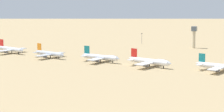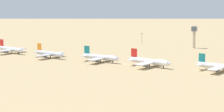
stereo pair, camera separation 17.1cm
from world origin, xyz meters
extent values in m
plane|color=tan|center=(0.00, 0.00, 0.00)|extent=(4000.00, 4000.00, 0.00)
cylinder|color=silver|center=(-128.82, 8.49, 4.30)|extent=(32.91, 10.97, 4.10)
cone|color=silver|center=(-111.40, 4.70, 4.30)|extent=(3.83, 4.46, 3.89)
cone|color=silver|center=(-146.24, 12.28, 4.92)|extent=(4.74, 4.27, 3.48)
cube|color=red|center=(-142.84, 11.54, 9.68)|extent=(5.31, 1.63, 6.66)
cube|color=silver|center=(-141.97, 15.54, 4.71)|extent=(4.68, 7.50, 0.37)
cube|color=silver|center=(-127.82, 8.27, 3.69)|extent=(13.78, 33.52, 0.57)
cylinder|color=slate|center=(-125.19, 15.56, 2.25)|extent=(4.08, 2.99, 2.25)
cylinder|color=slate|center=(-128.45, 0.54, 2.25)|extent=(4.08, 2.99, 2.25)
cylinder|color=black|center=(-116.65, 5.84, 1.13)|extent=(0.72, 0.72, 2.25)
cylinder|color=black|center=(-129.80, 11.22, 1.13)|extent=(0.72, 0.72, 2.25)
cylinder|color=black|center=(-130.85, 6.41, 1.13)|extent=(0.72, 0.72, 2.25)
cylinder|color=silver|center=(-76.68, 0.62, 4.16)|extent=(31.82, 10.43, 3.96)
cone|color=silver|center=(-59.82, -2.95, 4.16)|extent=(3.68, 4.30, 3.76)
cone|color=silver|center=(-93.54, 4.18, 4.75)|extent=(4.57, 4.11, 3.37)
cube|color=orange|center=(-90.24, 3.48, 9.36)|extent=(5.14, 1.55, 6.44)
cube|color=silver|center=(-89.42, 7.36, 4.55)|extent=(4.49, 7.24, 0.36)
cube|color=silver|center=(-91.06, -0.39, 4.55)|extent=(4.49, 7.24, 0.36)
cube|color=silver|center=(-75.71, 0.41, 3.56)|extent=(13.14, 32.39, 0.55)
cylinder|color=slate|center=(-73.21, 7.47, 2.18)|extent=(3.94, 2.87, 2.18)
cylinder|color=slate|center=(-76.28, -7.06, 2.18)|extent=(3.94, 2.87, 2.18)
cylinder|color=black|center=(-64.90, -1.88, 1.09)|extent=(0.69, 0.69, 2.18)
cylinder|color=black|center=(-77.64, 3.25, 1.09)|extent=(0.69, 0.69, 2.18)
cylinder|color=black|center=(-78.62, -1.40, 1.09)|extent=(0.69, 0.69, 2.18)
cylinder|color=silver|center=(-23.83, 1.07, 4.37)|extent=(33.52, 7.82, 4.16)
cone|color=silver|center=(-5.85, -0.93, 4.37)|extent=(3.54, 4.27, 3.95)
cone|color=silver|center=(-41.80, 3.08, 4.99)|extent=(4.52, 3.97, 3.53)
cube|color=#14727A|center=(-38.29, 2.69, 9.82)|extent=(5.43, 1.12, 6.76)
cube|color=silver|center=(-37.83, 6.82, 4.78)|extent=(4.09, 7.39, 0.37)
cube|color=silver|center=(-38.75, -1.45, 4.78)|extent=(4.09, 7.39, 0.37)
cube|color=silver|center=(-22.79, 0.96, 3.74)|extent=(10.71, 33.85, 0.58)
cylinder|color=slate|center=(-20.89, 8.59, 2.29)|extent=(3.97, 2.69, 2.29)
cylinder|color=slate|center=(-22.62, -6.91, 2.29)|extent=(3.97, 2.69, 2.29)
cylinder|color=black|center=(-11.26, -0.33, 1.14)|extent=(0.73, 0.73, 2.29)
cylinder|color=black|center=(-25.10, 3.72, 1.14)|extent=(0.73, 0.73, 2.29)
cylinder|color=black|center=(-25.65, -1.23, 1.14)|extent=(0.73, 0.73, 2.29)
cylinder|color=white|center=(22.92, -2.28, 4.55)|extent=(34.88, 11.00, 4.34)
cone|color=white|center=(41.43, -5.94, 4.55)|extent=(3.99, 4.67, 4.12)
cone|color=white|center=(4.41, 1.39, 5.21)|extent=(4.97, 4.46, 3.69)
cube|color=red|center=(8.03, 0.68, 10.25)|extent=(5.64, 1.63, 7.05)
cube|color=white|center=(8.88, 4.93, 4.99)|extent=(4.84, 7.91, 0.39)
cube|color=white|center=(7.19, -3.58, 4.99)|extent=(4.84, 7.91, 0.39)
cube|color=white|center=(23.99, -2.49, 3.90)|extent=(13.98, 35.47, 0.61)
cylinder|color=slate|center=(26.63, 5.28, 2.39)|extent=(4.29, 3.10, 2.39)
cylinder|color=slate|center=(23.47, -10.68, 2.39)|extent=(4.29, 3.10, 2.39)
cylinder|color=black|center=(35.86, -4.84, 1.19)|extent=(0.76, 0.76, 2.39)
cylinder|color=black|center=(21.83, 0.59, 1.19)|extent=(0.76, 0.76, 2.39)
cylinder|color=black|center=(20.82, -4.51, 1.19)|extent=(0.76, 0.76, 2.39)
cylinder|color=white|center=(78.06, 1.26, 4.24)|extent=(32.53, 9.61, 4.04)
cone|color=white|center=(60.76, 4.32, 4.85)|extent=(4.58, 4.09, 3.43)
cube|color=#14727A|center=(64.14, 3.72, 9.54)|extent=(5.26, 1.41, 6.56)
cube|color=white|center=(64.85, 7.70, 4.65)|extent=(4.38, 7.33, 0.36)
cube|color=white|center=(63.44, -0.26, 4.65)|extent=(4.38, 7.33, 0.36)
cube|color=white|center=(79.06, 1.08, 3.64)|extent=(12.40, 33.02, 0.57)
cylinder|color=slate|center=(78.73, -6.55, 2.22)|extent=(3.97, 2.82, 2.22)
cylinder|color=black|center=(77.00, 3.91, 1.11)|extent=(0.71, 0.71, 2.22)
cylinder|color=black|center=(76.15, -0.87, 1.11)|extent=(0.71, 0.71, 2.22)
cylinder|color=#C6B793|center=(20.91, 130.56, 9.21)|extent=(3.20, 3.20, 18.42)
cube|color=#4C5660|center=(20.91, 130.56, 21.02)|extent=(5.20, 5.20, 5.19)
cylinder|color=#59595E|center=(-44.71, 141.20, 6.02)|extent=(0.36, 0.36, 12.04)
cube|color=#333333|center=(-44.71, 141.20, 12.29)|extent=(1.80, 0.50, 0.50)
camera|label=1|loc=(150.07, -318.85, 58.74)|focal=68.53mm
camera|label=2|loc=(150.22, -318.77, 58.74)|focal=68.53mm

